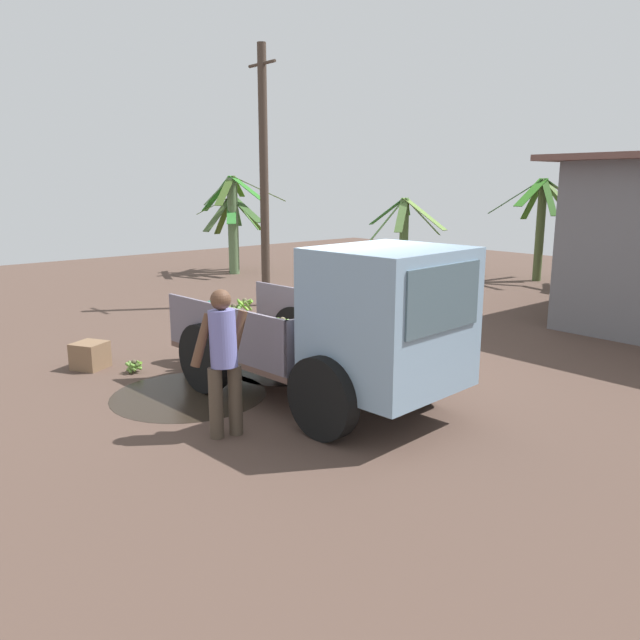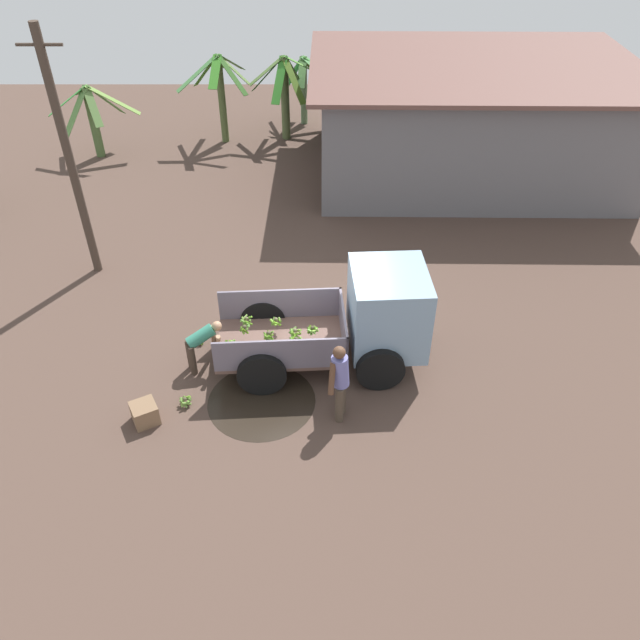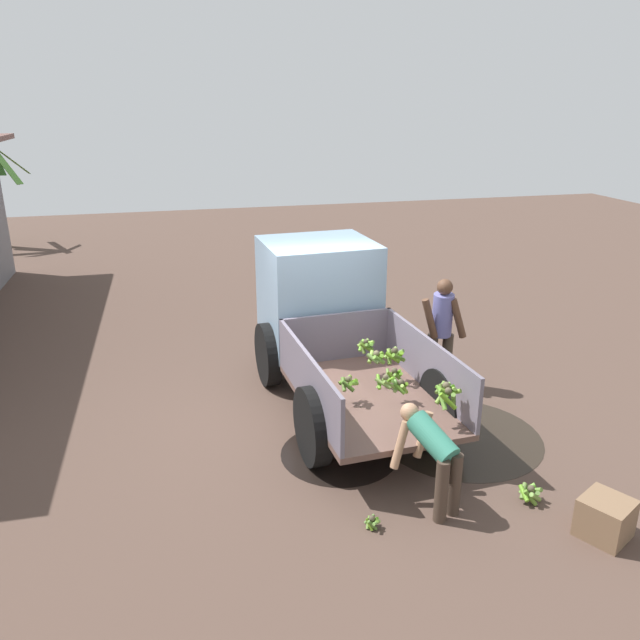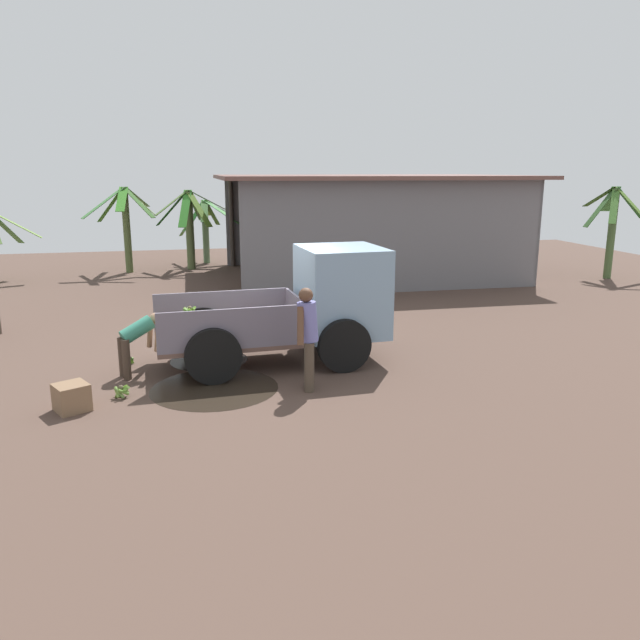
% 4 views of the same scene
% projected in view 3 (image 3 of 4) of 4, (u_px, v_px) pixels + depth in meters
% --- Properties ---
extents(ground, '(36.00, 36.00, 0.00)m').
position_uv_depth(ground, '(317.00, 411.00, 9.01)').
color(ground, '#4F3B32').
extents(mud_patch_0, '(1.50, 1.50, 0.01)m').
position_uv_depth(mud_patch_0, '(339.00, 453.00, 7.92)').
color(mud_patch_0, black).
rests_on(mud_patch_0, ground).
extents(mud_patch_1, '(2.16, 2.16, 0.01)m').
position_uv_depth(mud_patch_1, '(460.00, 436.00, 8.31)').
color(mud_patch_1, black).
rests_on(mud_patch_1, ground).
extents(cargo_truck, '(4.38, 2.19, 2.18)m').
position_uv_depth(cargo_truck, '(327.00, 314.00, 9.56)').
color(cargo_truck, brown).
rests_on(cargo_truck, ground).
extents(person_foreground_visitor, '(0.45, 0.71, 1.74)m').
position_uv_depth(person_foreground_visitor, '(442.00, 328.00, 9.48)').
color(person_foreground_visitor, '#483B2F').
rests_on(person_foreground_visitor, ground).
extents(person_worker_loading, '(0.81, 0.71, 1.11)m').
position_uv_depth(person_worker_loading, '(433.00, 452.00, 6.68)').
color(person_worker_loading, '#403227').
rests_on(person_worker_loading, ground).
extents(banana_bunch_on_ground_0, '(0.26, 0.28, 0.21)m').
position_uv_depth(banana_bunch_on_ground_0, '(530.00, 493.00, 6.93)').
color(banana_bunch_on_ground_0, brown).
rests_on(banana_bunch_on_ground_0, ground).
extents(banana_bunch_on_ground_1, '(0.18, 0.17, 0.15)m').
position_uv_depth(banana_bunch_on_ground_1, '(372.00, 521.00, 6.52)').
color(banana_bunch_on_ground_1, '#4B4330').
rests_on(banana_bunch_on_ground_1, ground).
extents(wooden_crate_0, '(0.63, 0.63, 0.42)m').
position_uv_depth(wooden_crate_0, '(605.00, 518.00, 6.37)').
color(wooden_crate_0, brown).
rests_on(wooden_crate_0, ground).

